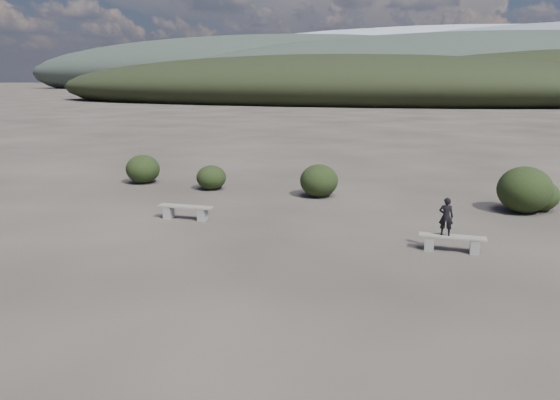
% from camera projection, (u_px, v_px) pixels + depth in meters
% --- Properties ---
extents(ground, '(1200.00, 1200.00, 0.00)m').
position_uv_depth(ground, '(241.00, 289.00, 11.05)').
color(ground, '#302A25').
rests_on(ground, ground).
extents(bench_left, '(1.71, 0.47, 0.42)m').
position_uv_depth(bench_left, '(185.00, 211.00, 16.56)').
color(bench_left, gray).
rests_on(bench_left, ground).
extents(bench_right, '(1.63, 0.42, 0.40)m').
position_uv_depth(bench_right, '(452.00, 242.00, 13.45)').
color(bench_right, gray).
rests_on(bench_right, ground).
extents(seated_person, '(0.36, 0.25, 0.95)m').
position_uv_depth(seated_person, '(446.00, 217.00, 13.36)').
color(seated_person, black).
rests_on(seated_person, bench_right).
extents(shrub_a, '(1.15, 1.15, 0.94)m').
position_uv_depth(shrub_a, '(211.00, 177.00, 21.04)').
color(shrub_a, black).
rests_on(shrub_a, ground).
extents(shrub_b, '(1.38, 1.38, 1.18)m').
position_uv_depth(shrub_b, '(319.00, 181.00, 19.69)').
color(shrub_b, black).
rests_on(shrub_b, ground).
extents(shrub_d, '(1.69, 1.69, 1.48)m').
position_uv_depth(shrub_d, '(525.00, 190.00, 17.32)').
color(shrub_d, black).
rests_on(shrub_d, ground).
extents(shrub_e, '(1.21, 1.21, 1.00)m').
position_uv_depth(shrub_e, '(540.00, 195.00, 17.61)').
color(shrub_e, black).
rests_on(shrub_e, ground).
extents(shrub_f, '(1.37, 1.37, 1.16)m').
position_uv_depth(shrub_f, '(143.00, 169.00, 22.31)').
color(shrub_f, black).
rests_on(shrub_f, ground).
extents(mountain_ridges, '(500.00, 400.00, 56.00)m').
position_uv_depth(mountain_ridges, '(462.00, 68.00, 322.47)').
color(mountain_ridges, black).
rests_on(mountain_ridges, ground).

